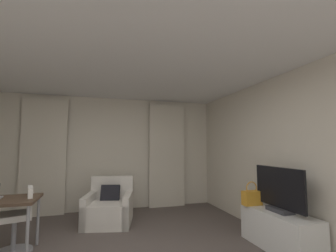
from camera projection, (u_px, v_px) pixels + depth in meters
The scene contains 10 objects.
wall_window at pixel (110, 153), 5.53m from camera, with size 5.12×0.06×2.60m.
wall_right at pixel (301, 157), 3.36m from camera, with size 0.06×6.12×2.60m.
ceiling at pixel (125, 46), 2.76m from camera, with size 5.12×6.12×0.06m, color white.
curtain_left_panel at pixel (44, 156), 5.01m from camera, with size 0.90×0.06×2.50m.
curtain_right_panel at pixel (167, 155), 5.80m from camera, with size 0.90×0.06×2.50m.
armchair at pixel (109, 208), 4.47m from camera, with size 1.02×1.05×0.85m.
desk_chair at pixel (18, 224), 3.24m from camera, with size 0.49×0.49×0.88m.
tv_console at pixel (279, 231), 3.33m from camera, with size 0.46×1.16×0.53m.
tv_flatscreen at pixel (279, 191), 3.35m from camera, with size 0.20×0.91×0.63m.
handbag_primary at pixel (252, 197), 3.73m from camera, with size 0.30×0.14×0.37m.
Camera 1 is at (-0.28, -2.70, 1.45)m, focal length 25.12 mm.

